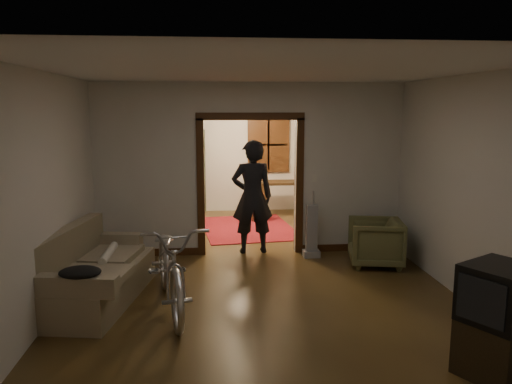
{
  "coord_description": "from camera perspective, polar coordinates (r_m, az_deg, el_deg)",
  "views": [
    {
      "loc": [
        -0.64,
        -7.32,
        2.38
      ],
      "look_at": [
        0.0,
        -0.3,
        1.2
      ],
      "focal_mm": 35.0,
      "sensor_mm": 36.0,
      "label": 1
    }
  ],
  "objects": [
    {
      "name": "floor",
      "position": [
        7.73,
        -0.2,
        -8.44
      ],
      "size": [
        5.0,
        8.5,
        0.01
      ],
      "primitive_type": "cube",
      "color": "#372711",
      "rests_on": "ground"
    },
    {
      "name": "ceiling",
      "position": [
        7.36,
        -0.22,
        12.77
      ],
      "size": [
        5.0,
        8.5,
        0.01
      ],
      "primitive_type": "cube",
      "color": "white",
      "rests_on": "floor"
    },
    {
      "name": "wall_back",
      "position": [
        11.63,
        -2.04,
        4.66
      ],
      "size": [
        5.0,
        0.02,
        2.8
      ],
      "primitive_type": "cube",
      "color": "beige",
      "rests_on": "floor"
    },
    {
      "name": "wall_left",
      "position": [
        7.62,
        -19.3,
        1.57
      ],
      "size": [
        0.02,
        8.5,
        2.8
      ],
      "primitive_type": "cube",
      "color": "beige",
      "rests_on": "floor"
    },
    {
      "name": "wall_right",
      "position": [
        8.03,
        17.88,
        2.03
      ],
      "size": [
        0.02,
        8.5,
        2.8
      ],
      "primitive_type": "cube",
      "color": "beige",
      "rests_on": "floor"
    },
    {
      "name": "partition_wall",
      "position": [
        8.16,
        -0.67,
        2.6
      ],
      "size": [
        5.0,
        0.14,
        2.8
      ],
      "primitive_type": "cube",
      "color": "beige",
      "rests_on": "floor"
    },
    {
      "name": "door_casing",
      "position": [
        8.2,
        -0.66,
        0.52
      ],
      "size": [
        1.74,
        0.2,
        2.32
      ],
      "primitive_type": "cube",
      "color": "#371D0C",
      "rests_on": "floor"
    },
    {
      "name": "far_window",
      "position": [
        11.64,
        1.43,
        5.41
      ],
      "size": [
        0.98,
        0.06,
        1.28
      ],
      "primitive_type": "cube",
      "color": "black",
      "rests_on": "wall_back"
    },
    {
      "name": "chandelier",
      "position": [
        9.84,
        -1.5,
        9.32
      ],
      "size": [
        0.24,
        0.24,
        0.24
      ],
      "primitive_type": "sphere",
      "color": "#FFE0A5",
      "rests_on": "ceiling"
    },
    {
      "name": "light_switch",
      "position": [
        8.25,
        6.66,
        1.57
      ],
      "size": [
        0.08,
        0.01,
        0.12
      ],
      "primitive_type": "cube",
      "color": "silver",
      "rests_on": "partition_wall"
    },
    {
      "name": "sofa",
      "position": [
        6.55,
        -17.85,
        -8.0
      ],
      "size": [
        1.24,
        2.14,
        0.93
      ],
      "primitive_type": "cube",
      "rotation": [
        0.0,
        0.0,
        -0.17
      ],
      "color": "#746A4D",
      "rests_on": "floor"
    },
    {
      "name": "rolled_paper",
      "position": [
        6.79,
        -16.5,
        -6.71
      ],
      "size": [
        0.1,
        0.79,
        0.1
      ],
      "primitive_type": "cylinder",
      "rotation": [
        1.57,
        0.0,
        0.0
      ],
      "color": "beige",
      "rests_on": "sofa"
    },
    {
      "name": "jacket",
      "position": [
        5.63,
        -19.47,
        -8.64
      ],
      "size": [
        0.44,
        0.33,
        0.13
      ],
      "primitive_type": "ellipsoid",
      "color": "black",
      "rests_on": "sofa"
    },
    {
      "name": "bicycle",
      "position": [
        6.08,
        -9.73,
        -8.15
      ],
      "size": [
        1.12,
        2.2,
        1.1
      ],
      "primitive_type": "imported",
      "rotation": [
        0.0,
        0.0,
        0.19
      ],
      "color": "silver",
      "rests_on": "floor"
    },
    {
      "name": "armchair",
      "position": [
        7.88,
        13.47,
        -5.61
      ],
      "size": [
        0.92,
        0.91,
        0.72
      ],
      "primitive_type": "imported",
      "rotation": [
        0.0,
        0.0,
        -1.76
      ],
      "color": "brown",
      "rests_on": "floor"
    },
    {
      "name": "tv_stand",
      "position": [
        5.16,
        25.71,
        -15.67
      ],
      "size": [
        0.77,
        0.75,
        0.53
      ],
      "primitive_type": "cube",
      "rotation": [
        0.0,
        0.0,
        0.53
      ],
      "color": "black",
      "rests_on": "floor"
    },
    {
      "name": "crt_tv",
      "position": [
        4.98,
        26.14,
        -10.38
      ],
      "size": [
        0.78,
        0.76,
        0.51
      ],
      "primitive_type": "cube",
      "rotation": [
        0.0,
        0.0,
        0.53
      ],
      "color": "black",
      "rests_on": "tv_stand"
    },
    {
      "name": "vacuum",
      "position": [
        8.12,
        6.37,
        -4.43
      ],
      "size": [
        0.27,
        0.21,
        0.87
      ],
      "primitive_type": "cube",
      "rotation": [
        0.0,
        0.0,
        -0.01
      ],
      "color": "gray",
      "rests_on": "floor"
    },
    {
      "name": "person",
      "position": [
        8.24,
        -0.43,
        -0.56
      ],
      "size": [
        0.72,
        0.5,
        1.88
      ],
      "primitive_type": "imported",
      "rotation": [
        0.0,
        0.0,
        3.22
      ],
      "color": "black",
      "rests_on": "floor"
    },
    {
      "name": "oriental_rug",
      "position": [
        10.06,
        -0.94,
        -4.13
      ],
      "size": [
        2.0,
        2.48,
        0.02
      ],
      "primitive_type": "cube",
      "rotation": [
        0.0,
        0.0,
        0.11
      ],
      "color": "maroon",
      "rests_on": "floor"
    },
    {
      "name": "locker",
      "position": [
        11.4,
        -8.44,
        2.23
      ],
      "size": [
        1.05,
        0.73,
        1.91
      ],
      "primitive_type": "cube",
      "rotation": [
        0.0,
        0.0,
        -0.22
      ],
      "color": "#27311D",
      "rests_on": "floor"
    },
    {
      "name": "globe",
      "position": [
        11.32,
        -8.56,
        7.17
      ],
      "size": [
        0.29,
        0.29,
        0.29
      ],
      "primitive_type": "sphere",
      "color": "#1E5972",
      "rests_on": "locker"
    },
    {
      "name": "desk",
      "position": [
        11.17,
        3.33,
        -0.8
      ],
      "size": [
        1.15,
        0.81,
        0.77
      ],
      "primitive_type": "cube",
      "rotation": [
        0.0,
        0.0,
        0.23
      ],
      "color": "black",
      "rests_on": "floor"
    },
    {
      "name": "desk_chair",
      "position": [
        10.71,
        0.34,
        -1.09
      ],
      "size": [
        0.43,
        0.43,
        0.83
      ],
      "primitive_type": "cube",
      "rotation": [
        0.0,
        0.0,
        0.19
      ],
      "color": "black",
      "rests_on": "floor"
    }
  ]
}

